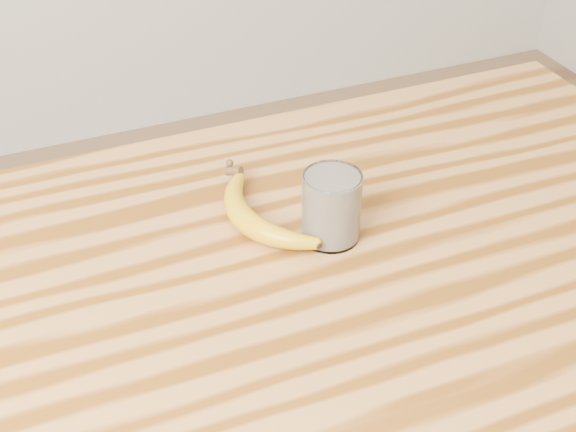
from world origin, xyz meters
name	(u,v)px	position (x,y,z in m)	size (l,w,h in m)	color
table	(341,333)	(0.00, 0.00, 0.77)	(1.20, 0.80, 0.90)	#A86C35
smoothie_glass	(331,206)	(0.01, 0.06, 0.95)	(0.08, 0.08, 0.10)	white
banana	(246,221)	(-0.10, 0.11, 0.92)	(0.10, 0.28, 0.03)	#C68F0F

